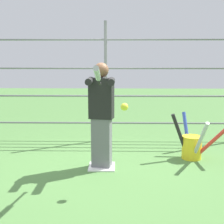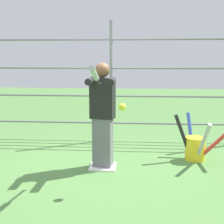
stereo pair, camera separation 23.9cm
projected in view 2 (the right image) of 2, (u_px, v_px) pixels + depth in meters
name	position (u px, v px, depth m)	size (l,w,h in m)	color
ground_plane	(103.00, 167.00, 4.82)	(24.00, 24.00, 0.00)	#4C7A3D
home_plate	(103.00, 166.00, 4.82)	(0.40, 0.40, 0.02)	white
fence_backstop	(111.00, 82.00, 6.18)	(5.43, 0.06, 2.37)	slate
batter	(103.00, 112.00, 4.65)	(0.41, 0.59, 1.60)	slate
baseball_bat_swinging	(95.00, 75.00, 3.69)	(0.07, 0.79, 0.29)	black
softball_in_flight	(122.00, 107.00, 3.86)	(0.10, 0.10, 0.10)	yellow
bat_bucket	(196.00, 147.00, 5.10)	(0.89, 0.91, 0.77)	yellow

